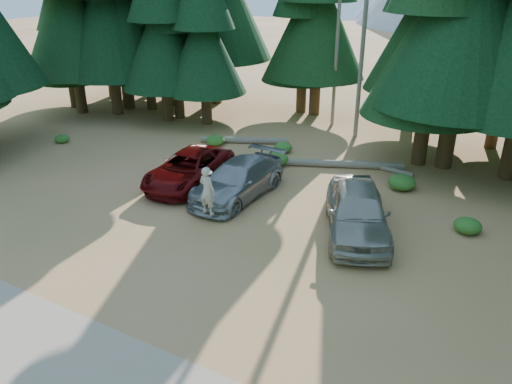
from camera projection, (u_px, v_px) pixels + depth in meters
ground at (196, 244)px, 17.36m from camera, size 160.00×160.00×0.00m
gravel_strip at (41, 361)px, 12.19m from camera, size 26.00×3.50×0.01m
forest_belt_north at (345, 132)px, 29.31m from camera, size 36.00×7.00×22.00m
forest_belt_west at (8, 143)px, 27.44m from camera, size 6.00×22.00×22.00m
snag_front at (364, 26)px, 26.09m from camera, size 0.24×0.24×12.00m
snag_back at (337, 40)px, 28.59m from camera, size 0.20×0.20×10.00m
red_pickup at (189, 169)px, 21.93m from camera, size 2.94×5.40×1.43m
silver_minivan_center at (238, 180)px, 20.70m from camera, size 2.31×5.26×1.50m
silver_minivan_right at (357, 211)px, 17.70m from camera, size 4.02×5.64×1.78m
frisbee_player at (207, 190)px, 18.19m from camera, size 0.72×0.51×1.85m
log_left at (244, 140)px, 27.29m from camera, size 4.53×2.30×0.34m
log_mid at (384, 168)px, 23.64m from camera, size 2.92×0.74×0.24m
log_right at (345, 164)px, 23.93m from camera, size 5.20×2.40×0.35m
shrub_far_left at (215, 140)px, 26.95m from camera, size 1.00×1.00×0.55m
shrub_left at (187, 153)px, 25.13m from camera, size 0.95×0.95×0.52m
shrub_center_left at (276, 159)px, 24.19m from camera, size 1.21×1.21×0.67m
shrub_center_right at (283, 147)px, 25.92m from camera, size 0.96×0.96×0.53m
shrub_right at (362, 192)px, 20.70m from camera, size 1.05×1.05×0.58m
shrub_far_right at (402, 182)px, 21.55m from camera, size 1.17×1.17×0.65m
shrub_edge_west at (62, 139)px, 27.39m from camera, size 0.81×0.81×0.45m
shrub_edge_east at (468, 226)px, 18.03m from camera, size 0.99×0.99×0.54m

